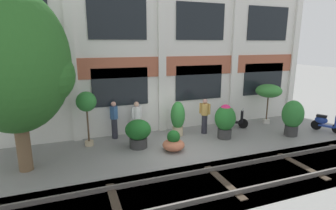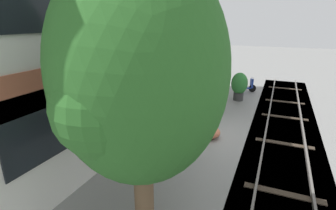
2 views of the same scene
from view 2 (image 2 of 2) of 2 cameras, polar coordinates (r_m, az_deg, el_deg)
The scene contains 16 objects.
ground_plane at distance 11.21m, azimuth 9.90°, elevation -6.22°, with size 80.00×80.00×0.00m, color gray.
apartment_facade at distance 11.23m, azimuth -3.82°, elevation 14.35°, with size 16.01×0.64×7.70m.
rail_tracks at distance 11.06m, azimuth 23.85°, elevation -8.71°, with size 23.65×2.80×0.43m.
broadleaf_tree at distance 5.12m, azimuth -6.11°, elevation 5.99°, with size 3.60×3.43×5.87m.
potted_plant_terracotta_small at distance 16.34m, azimuth 8.74°, elevation 7.83°, with size 1.32×1.32×2.09m.
potted_plant_glazed_jar at distance 11.73m, azimuth 2.71°, elevation -0.42°, with size 0.66×0.66×1.60m.
potted_plant_stone_basin at distance 13.10m, azimuth 9.90°, elevation 1.46°, with size 0.92×0.92×1.54m.
potted_plant_fluted_column at distance 9.75m, azimuth 2.76°, elevation -5.60°, with size 1.05×1.05×1.16m.
potted_plant_ribbed_drum at distance 15.87m, azimuth 15.26°, elevation 4.22°, with size 0.95×0.95×1.65m.
potted_plant_tall_urn at distance 8.12m, azimuth -7.82°, elevation -2.15°, with size 0.80×0.80×2.28m.
potted_plant_wide_bowl at distance 10.75m, azimuth 9.01°, elevation -5.37°, with size 0.88×0.88×0.83m.
scooter_near_curb at distance 17.92m, azimuth 16.42°, elevation 4.07°, with size 0.79×1.25×0.98m.
scooter_second_parked at distance 14.68m, azimuth 6.34°, elevation 1.68°, with size 1.11×0.96×0.98m.
resident_by_doorway at distance 12.81m, azimuth 5.46°, elevation 1.37°, with size 0.41×0.40×1.66m.
resident_watching_tracks at distance 10.39m, azimuth -3.63°, elevation -2.80°, with size 0.50×0.34×1.61m.
resident_near_plants at distance 9.58m, azimuth -6.63°, elevation -4.49°, with size 0.34×0.53×1.68m.
Camera 2 is at (-9.99, -2.19, 4.58)m, focal length 28.00 mm.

